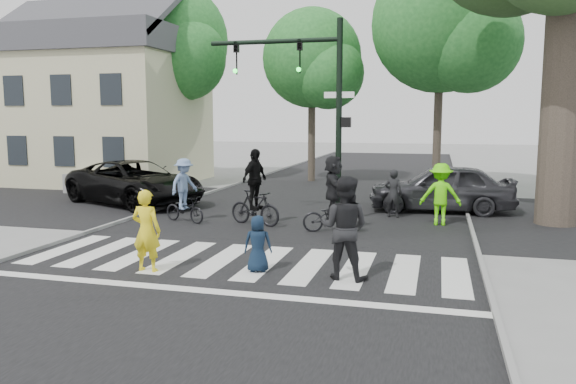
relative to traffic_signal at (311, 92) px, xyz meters
name	(u,v)px	position (x,y,z in m)	size (l,w,h in m)	color
ground	(226,273)	(-0.35, -6.20, -3.90)	(120.00, 120.00, 0.00)	gray
road_stem	(289,227)	(-0.35, -1.20, -3.90)	(10.00, 70.00, 0.01)	black
road_cross	(312,211)	(-0.35, 1.80, -3.89)	(70.00, 10.00, 0.01)	black
curb_left	(133,218)	(-5.40, -1.20, -3.85)	(0.10, 70.00, 0.10)	gray
curb_right	(473,235)	(4.70, -1.20, -3.85)	(0.10, 70.00, 0.10)	gray
crosswalk	(237,265)	(-0.35, -5.54, -3.89)	(10.00, 3.85, 0.01)	silver
traffic_signal	(311,92)	(0.00, 0.00, 0.00)	(4.45, 0.29, 6.00)	black
bg_tree_0	(90,60)	(-14.09, 9.80, 2.24)	(5.46, 5.20, 8.97)	brown
bg_tree_1	(173,46)	(-9.06, 9.28, 2.75)	(6.09, 5.80, 9.80)	brown
bg_tree_2	(316,62)	(-2.11, 10.42, 1.88)	(5.04, 4.80, 8.40)	brown
bg_tree_3	(448,28)	(3.95, 9.07, 3.04)	(6.30, 6.00, 10.20)	brown
house	(108,104)	(-11.85, 7.78, -0.10)	(8.40, 8.10, 8.82)	beige
pedestrian_woman	(146,231)	(-1.97, -6.45, -3.05)	(0.62, 0.41, 1.69)	yellow
pedestrian_child	(258,244)	(0.24, -5.91, -3.31)	(0.57, 0.37, 1.17)	#101F33
pedestrian_adult	(344,228)	(2.01, -5.93, -2.89)	(0.99, 0.77, 2.03)	black
cyclist_left	(184,195)	(-3.60, -1.25, -3.06)	(1.61, 1.12, 1.93)	black
cyclist_mid	(255,194)	(-1.41, -1.15, -2.98)	(1.78, 1.13, 2.25)	black
cyclist_right	(333,198)	(0.98, -1.53, -2.96)	(1.76, 1.63, 2.12)	black
car_suv	(135,182)	(-6.90, 1.58, -3.10)	(2.65, 5.74, 1.60)	black
car_grey	(441,188)	(3.86, 2.78, -3.09)	(1.91, 4.75, 1.62)	#303035
bystander_hivis	(441,194)	(3.83, 0.28, -2.99)	(1.18, 0.68, 1.82)	#5DF40A
bystander_dark	(393,193)	(2.40, 1.19, -3.13)	(0.56, 0.37, 1.54)	black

